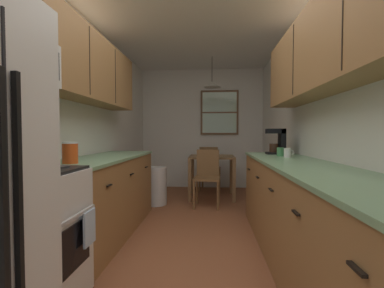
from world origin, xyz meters
TOP-DOWN VIEW (x-y plane):
  - ground_plane at (0.00, 1.00)m, footprint 12.00×12.00m
  - wall_left at (-1.35, 1.00)m, footprint 0.10×9.00m
  - wall_right at (1.35, 1.00)m, footprint 0.10×9.00m
  - wall_back at (0.00, 3.65)m, footprint 4.40×0.10m
  - ceiling_slab at (0.00, 1.00)m, footprint 4.40×9.00m
  - stove_range at (-0.99, -0.57)m, footprint 0.66×0.59m
  - microwave_over_range at (-1.11, -0.57)m, footprint 0.39×0.63m
  - counter_left at (-1.00, 0.74)m, footprint 0.64×2.04m
  - upper_cabinets_left at (-1.14, 0.69)m, footprint 0.33×2.12m
  - counter_right at (1.00, -0.02)m, footprint 0.64×3.23m
  - upper_cabinets_right at (1.14, -0.07)m, footprint 0.33×2.91m
  - dining_table at (0.22, 2.66)m, footprint 0.81×0.73m
  - dining_chair_near at (0.14, 2.09)m, footprint 0.43×0.43m
  - dining_chair_far at (0.17, 3.23)m, footprint 0.45×0.45m
  - pendant_light at (0.22, 2.66)m, footprint 0.32×0.32m
  - back_window at (0.38, 3.58)m, footprint 0.81×0.05m
  - trash_bin at (-0.70, 2.10)m, footprint 0.35×0.35m
  - storage_canister at (-1.00, -0.01)m, footprint 0.13×0.13m
  - dish_towel at (-0.64, -0.43)m, footprint 0.02×0.16m
  - coffee_maker at (1.05, 1.24)m, footprint 0.22×0.18m
  - mug_by_coffeemaker at (1.00, 0.91)m, footprint 0.12×0.08m
  - mug_spare at (1.03, 0.75)m, footprint 0.11×0.07m

SIDE VIEW (x-z plane):
  - ground_plane at x=0.00m, z-range 0.00..0.00m
  - trash_bin at x=-0.70m, z-range 0.00..0.61m
  - counter_right at x=1.00m, z-range 0.00..0.90m
  - counter_left at x=-1.00m, z-range 0.00..0.90m
  - stove_range at x=-0.99m, z-range -0.08..1.02m
  - dish_towel at x=-0.64m, z-range 0.38..0.62m
  - dining_chair_near at x=0.14m, z-range 0.05..0.95m
  - dining_chair_far at x=0.17m, z-range 0.05..0.95m
  - dining_table at x=0.22m, z-range 0.24..1.00m
  - mug_by_coffeemaker at x=1.00m, z-range 0.90..1.00m
  - mug_spare at x=1.03m, z-range 0.90..1.00m
  - storage_canister at x=-1.00m, z-range 0.90..1.09m
  - coffee_maker at x=1.05m, z-range 0.91..1.23m
  - wall_left at x=-1.35m, z-range 0.00..2.55m
  - wall_right at x=1.35m, z-range 0.00..2.55m
  - wall_back at x=0.00m, z-range 0.00..2.55m
  - back_window at x=0.38m, z-range 1.15..2.09m
  - microwave_over_range at x=-1.11m, z-range 1.49..1.80m
  - upper_cabinets_right at x=1.14m, z-range 1.50..2.22m
  - upper_cabinets_left at x=-1.14m, z-range 1.51..2.23m
  - pendant_light at x=0.22m, z-range 1.77..2.33m
  - ceiling_slab at x=0.00m, z-range 2.55..2.63m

